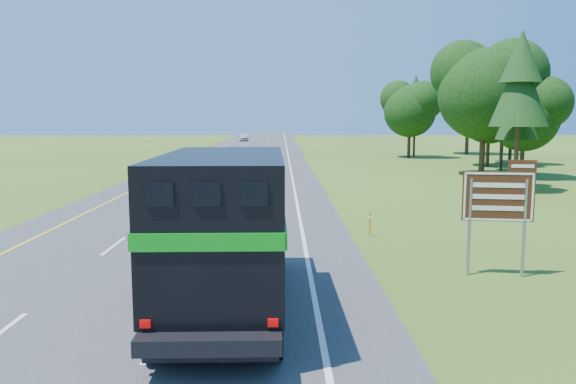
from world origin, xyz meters
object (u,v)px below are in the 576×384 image
Objects in this scene: horse_truck at (226,226)px; white_suv at (182,164)px; exit_sign at (499,201)px; far_car at (244,137)px.

white_suv is at bearing 100.95° from horse_truck.
horse_truck is 8.64m from exit_sign.
horse_truck reaches higher than white_suv.
horse_truck is at bearing -79.39° from white_suv.
far_car is at bearing 106.91° from exit_sign.
far_car is (-6.41, 103.85, -1.36)m from horse_truck.
horse_truck is at bearing -151.37° from exit_sign.
far_car is (0.63, 70.06, -0.14)m from white_suv.
horse_truck is 2.50× the size of exit_sign.
far_car is at bearing 88.33° from white_suv.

